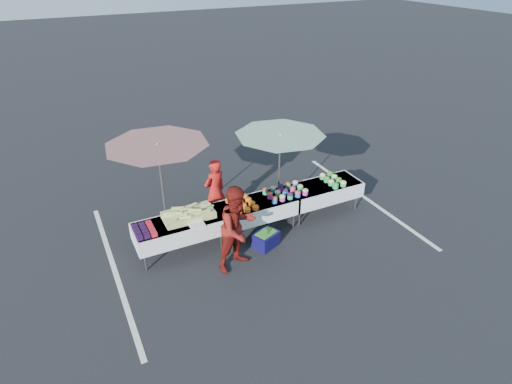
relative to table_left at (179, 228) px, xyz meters
name	(u,v)px	position (x,y,z in m)	size (l,w,h in m)	color
ground	(256,230)	(1.80, 0.00, -0.58)	(80.00, 80.00, 0.00)	black
stripe_left	(115,270)	(-1.40, 0.00, -0.58)	(0.10, 5.00, 0.00)	silver
stripe_right	(366,198)	(5.00, 0.00, -0.58)	(0.10, 5.00, 0.00)	silver
table_left	(179,228)	(0.00, 0.00, 0.00)	(1.86, 0.81, 0.75)	white
table_center	(256,208)	(1.80, 0.00, 0.00)	(1.86, 0.81, 0.75)	white
table_right	(323,191)	(3.60, 0.00, 0.00)	(1.86, 0.81, 0.75)	white
berry_punnets	(144,230)	(-0.71, -0.06, 0.21)	(0.40, 0.54, 0.08)	black
corn_pile	(189,214)	(0.25, 0.05, 0.26)	(1.16, 0.57, 0.26)	#A0B65D
plastic_bags	(197,224)	(0.30, -0.30, 0.19)	(0.30, 0.25, 0.05)	white
carrot_bowls	(242,204)	(1.45, -0.01, 0.22)	(0.55, 0.69, 0.11)	#E25219
potato_cups	(285,191)	(2.55, 0.00, 0.25)	(0.94, 0.58, 0.16)	blue
bean_baskets	(333,180)	(3.86, -0.01, 0.24)	(0.36, 0.68, 0.15)	#28A163
vendor	(215,191)	(1.13, 0.78, 0.21)	(0.58, 0.38, 1.59)	red
customer	(238,228)	(0.92, -0.96, 0.32)	(0.88, 0.68, 1.81)	maroon
umbrella_left	(158,152)	(-0.06, 0.80, 1.42)	(2.66, 2.66, 2.21)	black
umbrella_right	(280,142)	(2.60, 0.40, 1.31)	(2.39, 2.39, 2.09)	black
storage_bin	(266,239)	(1.71, -0.65, -0.40)	(0.63, 0.56, 0.35)	#0F0D41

